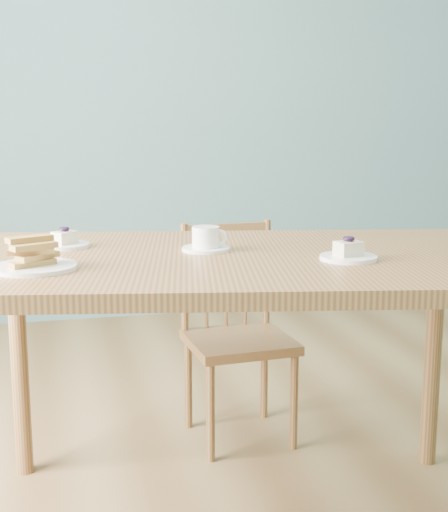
% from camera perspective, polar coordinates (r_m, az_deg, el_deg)
% --- Properties ---
extents(room, '(5.01, 5.01, 2.71)m').
position_cam_1_polar(room, '(2.05, 12.71, 14.56)').
color(room, olive).
rests_on(room, ground).
extents(dining_table, '(1.70, 1.16, 0.84)m').
position_cam_1_polar(dining_table, '(2.01, 1.08, -2.23)').
color(dining_table, olive).
rests_on(dining_table, ground).
extents(dining_chair, '(0.40, 0.39, 0.82)m').
position_cam_1_polar(dining_chair, '(2.73, 0.98, -5.95)').
color(dining_chair, olive).
rests_on(dining_chair, ground).
extents(cheesecake_plate_near, '(0.15, 0.15, 0.07)m').
position_cam_1_polar(cheesecake_plate_near, '(1.95, 9.93, 0.18)').
color(cheesecake_plate_near, white).
rests_on(cheesecake_plate_near, dining_table).
extents(cheesecake_plate_far, '(0.15, 0.15, 0.06)m').
position_cam_1_polar(cheesecake_plate_far, '(2.16, -12.63, 1.10)').
color(cheesecake_plate_far, white).
rests_on(cheesecake_plate_far, dining_table).
extents(coffee_cup, '(0.14, 0.14, 0.07)m').
position_cam_1_polar(coffee_cup, '(2.05, -1.43, 1.25)').
color(coffee_cup, white).
rests_on(coffee_cup, dining_table).
extents(biscotti_plate, '(0.21, 0.21, 0.08)m').
position_cam_1_polar(biscotti_plate, '(1.85, -14.92, -0.26)').
color(biscotti_plate, white).
rests_on(biscotti_plate, dining_table).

